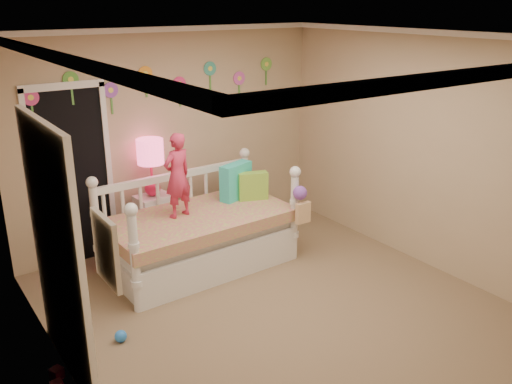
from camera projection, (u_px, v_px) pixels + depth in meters
floor at (282, 312)px, 5.36m from camera, size 4.00×4.50×0.01m
ceiling at (288, 37)px, 4.50m from camera, size 4.00×4.50×0.01m
back_wall at (172, 137)px, 6.68m from camera, size 4.00×0.01×2.60m
left_wall at (60, 238)px, 3.86m from camera, size 0.01×4.50×2.60m
right_wall at (429, 153)px, 6.01m from camera, size 0.01×4.50×2.60m
crown_molding at (287, 40)px, 4.51m from camera, size 4.00×4.50×0.06m
daybed at (198, 219)px, 6.13m from camera, size 2.12×1.18×1.14m
pillow_turquoise at (236, 181)px, 6.51m from camera, size 0.46×0.28×0.43m
pillow_lime at (253, 186)px, 6.50m from camera, size 0.37×0.24×0.33m
child at (177, 176)px, 5.88m from camera, size 0.38×0.29×0.94m
nightstand at (155, 222)px, 6.65m from camera, size 0.44×0.35×0.68m
table_lamp at (151, 159)px, 6.38m from camera, size 0.31×0.31×0.69m
closet_doorway at (73, 176)px, 6.08m from camera, size 0.90×0.04×2.07m
flower_decals at (163, 85)px, 6.41m from camera, size 3.40×0.02×0.50m
mirror_closet at (57, 253)px, 4.20m from camera, size 0.07×1.30×2.10m
wall_picture at (106, 250)px, 3.09m from camera, size 0.05×0.34×0.42m
hanging_bag at (301, 206)px, 6.17m from camera, size 0.20×0.16×0.36m
toy_scatter at (116, 382)px, 4.29m from camera, size 1.24×1.51×0.11m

